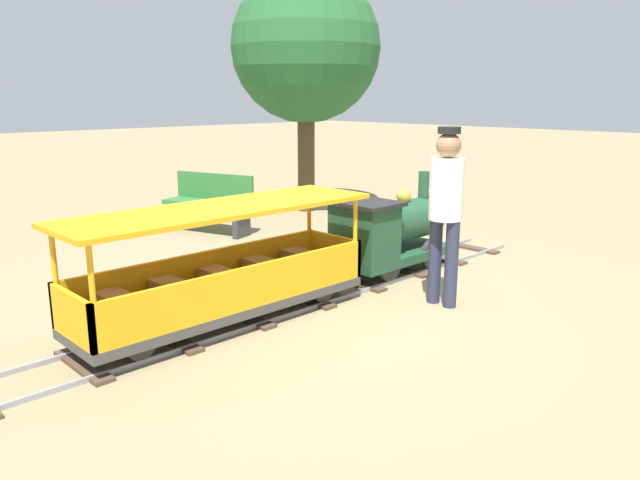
% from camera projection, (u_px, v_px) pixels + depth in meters
% --- Properties ---
extents(ground_plane, '(60.00, 60.00, 0.00)m').
position_uv_depth(ground_plane, '(323.00, 294.00, 5.95)').
color(ground_plane, '#8C7A56').
extents(track, '(0.73, 6.40, 0.04)m').
position_uv_depth(track, '(305.00, 298.00, 5.78)').
color(track, gray).
rests_on(track, ground_plane).
extents(locomotive, '(0.69, 1.45, 1.03)m').
position_uv_depth(locomotive, '(389.00, 231.00, 6.49)').
color(locomotive, '#1E472D').
rests_on(locomotive, ground_plane).
extents(passenger_car, '(0.79, 2.70, 0.97)m').
position_uv_depth(passenger_car, '(225.00, 276.00, 5.08)').
color(passenger_car, '#3F3F3F').
rests_on(passenger_car, ground_plane).
extents(conductor_person, '(0.30, 0.30, 1.62)m').
position_uv_depth(conductor_person, '(446.00, 202.00, 5.45)').
color(conductor_person, '#282D47').
rests_on(conductor_person, ground_plane).
extents(park_bench, '(1.36, 0.79, 0.82)m').
position_uv_depth(park_bench, '(209.00, 203.00, 8.56)').
color(park_bench, '#2D6B33').
rests_on(park_bench, ground_plane).
extents(oak_tree_near, '(2.38, 2.38, 3.82)m').
position_uv_depth(oak_tree_near, '(306.00, 48.00, 9.70)').
color(oak_tree_near, '#4C3823').
rests_on(oak_tree_near, ground_plane).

